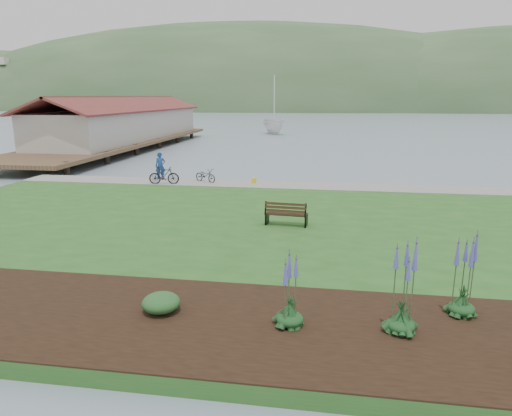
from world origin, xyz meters
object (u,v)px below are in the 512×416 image
Objects in this scene: person at (160,164)px; bicycle_a at (205,175)px; park_bench at (286,213)px; sailboat at (274,134)px.

person is 2.99m from bicycle_a.
person is 1.27× the size of bicycle_a.
sailboat is at bearing 102.43° from park_bench.
park_bench is 50.29m from sailboat.
bicycle_a is 41.13m from sailboat.
person is (-8.58, 9.06, 0.49)m from park_bench.
park_bench is at bearing -110.94° from sailboat.
person reaches higher than bicycle_a.
park_bench reaches higher than bicycle_a.
sailboat is (-0.71, 41.12, -0.81)m from bicycle_a.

